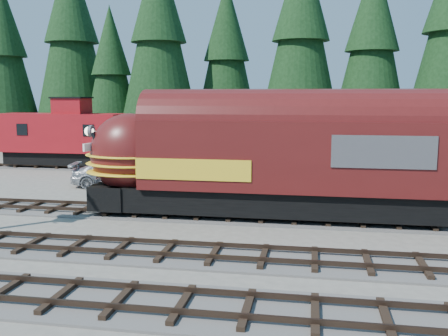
% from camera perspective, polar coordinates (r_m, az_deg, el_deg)
% --- Properties ---
extents(ground, '(120.00, 120.00, 0.00)m').
position_cam_1_polar(ground, '(19.99, 12.04, -8.79)').
color(ground, '#6B665B').
rests_on(ground, ground).
extents(track_spur, '(32.00, 3.20, 0.33)m').
position_cam_1_polar(track_spur, '(38.67, -3.81, -0.27)').
color(track_spur, '#4C4947').
rests_on(track_spur, ground).
extents(depot, '(12.80, 7.00, 5.30)m').
position_cam_1_polar(depot, '(29.76, 11.56, 2.64)').
color(depot, gold).
rests_on(depot, ground).
extents(conifer_backdrop, '(81.20, 23.86, 17.49)m').
position_cam_1_polar(conifer_backdrop, '(44.66, 19.46, 14.26)').
color(conifer_backdrop, black).
rests_on(conifer_backdrop, ground).
extents(locomotive, '(17.03, 3.39, 4.63)m').
position_cam_1_polar(locomotive, '(23.49, 3.19, 0.64)').
color(locomotive, black).
rests_on(locomotive, ground).
extents(caboose, '(10.10, 2.93, 5.25)m').
position_cam_1_polar(caboose, '(42.20, -18.01, 3.54)').
color(caboose, black).
rests_on(caboose, ground).
extents(pickup_truck_a, '(7.35, 5.04, 1.87)m').
position_cam_1_polar(pickup_truck_a, '(29.27, -7.81, -1.37)').
color(pickup_truck_a, black).
rests_on(pickup_truck_a, ground).
extents(pickup_truck_b, '(5.75, 3.11, 1.58)m').
position_cam_1_polar(pickup_truck_b, '(32.71, -12.36, -0.72)').
color(pickup_truck_b, '#9D9FA4').
rests_on(pickup_truck_b, ground).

